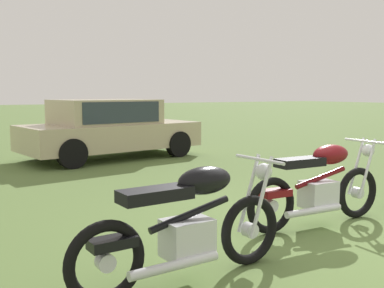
% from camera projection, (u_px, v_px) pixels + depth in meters
% --- Properties ---
extents(ground_plane, '(120.00, 120.00, 0.00)m').
position_uv_depth(ground_plane, '(336.00, 230.00, 5.21)').
color(ground_plane, '#567038').
extents(motorcycle_black, '(2.08, 0.64, 1.02)m').
position_uv_depth(motorcycle_black, '(188.00, 225.00, 3.75)').
color(motorcycle_black, black).
rests_on(motorcycle_black, ground).
extents(motorcycle_maroon, '(2.04, 0.64, 1.02)m').
position_uv_depth(motorcycle_maroon, '(319.00, 185.00, 5.38)').
color(motorcycle_maroon, black).
rests_on(motorcycle_maroon, ground).
extents(car_beige, '(4.43, 2.43, 1.43)m').
position_uv_depth(car_beige, '(108.00, 126.00, 10.88)').
color(car_beige, '#BCAD8C').
rests_on(car_beige, ground).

